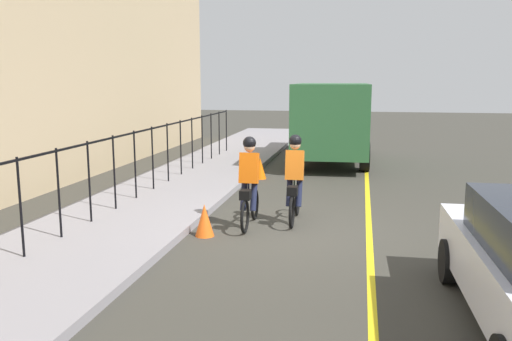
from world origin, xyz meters
name	(u,v)px	position (x,y,z in m)	size (l,w,h in m)	color
ground_plane	(286,230)	(0.00, 0.00, 0.00)	(80.00, 80.00, 0.00)	#3A3831
lane_line_centre	(369,235)	(0.00, -1.60, 0.00)	(36.00, 0.12, 0.01)	yellow
sidewalk	(124,218)	(0.00, 3.40, 0.07)	(40.00, 3.20, 0.15)	gray
building_wall	(16,46)	(2.00, 7.00, 3.74)	(28.00, 0.80, 7.48)	tan
iron_fence	(125,155)	(1.00, 3.80, 1.24)	(18.43, 0.04, 1.60)	black
cyclist_lead	(295,179)	(0.63, -0.08, 0.91)	(1.71, 0.37, 1.83)	black
cyclist_follow	(249,183)	(0.11, 0.76, 0.91)	(1.71, 0.37, 1.83)	black
box_truck_background	(332,119)	(9.07, -0.35, 1.55)	(6.78, 2.71, 2.78)	#2C6236
traffic_cone_near	(204,220)	(-0.66, 1.46, 0.31)	(0.36, 0.36, 0.61)	orange
traffic_cone_far	(260,168)	(5.32, 1.52, 0.32)	(0.36, 0.36, 0.64)	#FD6409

